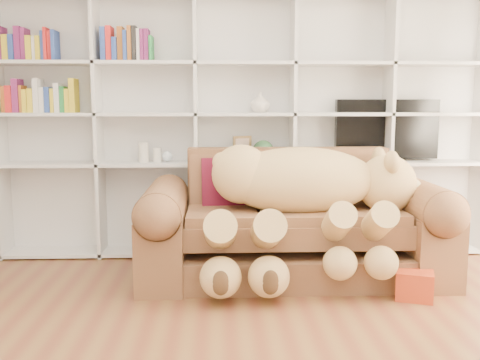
{
  "coord_description": "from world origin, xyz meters",
  "views": [
    {
      "loc": [
        -0.25,
        -2.58,
        1.39
      ],
      "look_at": [
        -0.07,
        1.63,
        0.79
      ],
      "focal_mm": 40.0,
      "sensor_mm": 36.0,
      "label": 1
    }
  ],
  "objects_px": {
    "teddy_bear": "(303,195)",
    "tv": "(387,131)",
    "sofa": "(292,229)",
    "gift_box": "(414,284)"
  },
  "relations": [
    {
      "from": "teddy_bear",
      "to": "tv",
      "type": "bearing_deg",
      "value": 38.86
    },
    {
      "from": "sofa",
      "to": "teddy_bear",
      "type": "bearing_deg",
      "value": -76.29
    },
    {
      "from": "sofa",
      "to": "teddy_bear",
      "type": "relative_size",
      "value": 1.37
    },
    {
      "from": "sofa",
      "to": "teddy_bear",
      "type": "xyz_separation_m",
      "value": [
        0.05,
        -0.2,
        0.32
      ]
    },
    {
      "from": "teddy_bear",
      "to": "gift_box",
      "type": "xyz_separation_m",
      "value": [
        0.76,
        -0.37,
        -0.6
      ]
    },
    {
      "from": "sofa",
      "to": "tv",
      "type": "xyz_separation_m",
      "value": [
        0.98,
        0.72,
        0.76
      ]
    },
    {
      "from": "sofa",
      "to": "tv",
      "type": "relative_size",
      "value": 2.51
    },
    {
      "from": "sofa",
      "to": "teddy_bear",
      "type": "height_order",
      "value": "teddy_bear"
    },
    {
      "from": "teddy_bear",
      "to": "tv",
      "type": "xyz_separation_m",
      "value": [
        0.93,
        0.93,
        0.44
      ]
    },
    {
      "from": "sofa",
      "to": "teddy_bear",
      "type": "distance_m",
      "value": 0.38
    }
  ]
}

